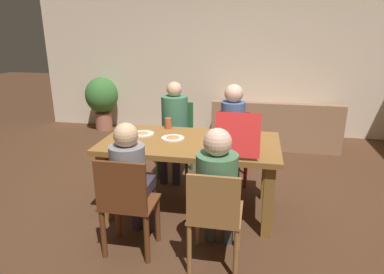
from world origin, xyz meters
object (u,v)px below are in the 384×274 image
Objects in this scene: chair_2 at (215,214)px; person_2 at (217,183)px; person_0 at (174,123)px; pizza_box_0 at (238,142)px; person_1 at (232,127)px; drinking_glass_0 at (226,128)px; chair_0 at (177,134)px; plate_1 at (173,138)px; chair_1 at (232,143)px; person_3 at (132,175)px; couch at (274,127)px; potted_plant at (102,98)px; plate_2 at (130,144)px; drinking_glass_1 at (168,123)px; plate_0 at (143,133)px; chair_3 at (127,204)px; dining_table at (190,151)px.

person_2 is at bearing 90.00° from chair_2.
person_0 is 2.04× the size of pizza_box_0.
person_1 reaches higher than drinking_glass_0.
drinking_glass_0 is (0.71, -0.61, 0.30)m from chair_0.
chair_0 is at bearing 165.61° from person_1.
chair_1 is at bearing 56.15° from plate_1.
person_3 reaches higher than plate_1.
chair_2 is (0.74, -1.72, -0.23)m from person_0.
chair_0 is 2.00m from couch.
person_1 is at bearing -36.17° from potted_plant.
plate_1 and plate_2 have the same top height.
person_0 reaches higher than drinking_glass_1.
plate_0 is (-0.93, -0.76, 0.30)m from chair_1.
chair_1 is 0.96× the size of chair_3.
chair_1 reaches higher than plate_1.
plate_0 is at bearing 167.65° from pizza_box_0.
drinking_glass_1 is (-0.71, -0.36, 0.11)m from person_1.
person_1 is 0.86m from pizza_box_0.
person_2 is (0.74, -1.71, 0.16)m from chair_0.
chair_1 is 0.70× the size of person_1.
chair_2 is 0.74m from chair_3.
chair_1 is 1.64m from couch.
plate_2 is 0.67m from drinking_glass_1.
person_0 reaches higher than person_2.
chair_2 reaches higher than dining_table.
person_3 is 0.88m from plate_0.
plate_0 is at bearing 167.05° from dining_table.
drinking_glass_1 is at bearing 88.23° from person_3.
person_3 is 4.77× the size of plate_2.
pizza_box_0 is at bearing -50.30° from chair_0.
plate_2 is (-0.19, 0.49, 0.10)m from person_3.
plate_1 is 0.61m from drinking_glass_0.
plate_1 is at bearing 79.30° from chair_3.
chair_2 is (0.74, -1.86, -0.04)m from chair_0.
person_1 reaches higher than pizza_box_0.
plate_2 is at bearing 106.63° from chair_3.
dining_table is 7.40× the size of plate_2.
chair_0 is at bearing 80.94° from plate_2.
person_3 is 3.43m from couch.
person_0 reaches higher than dining_table.
chair_3 is 1.31m from drinking_glass_1.
chair_1 is 1.06m from pizza_box_0.
person_3 reaches higher than chair_0.
person_2 is 9.56× the size of drinking_glass_0.
pizza_box_0 is at bearing 41.92° from chair_3.
dining_table is 0.53m from pizza_box_0.
chair_0 is 0.79m from person_1.
person_0 is 1.38× the size of chair_3.
person_0 reaches higher than person_1.
drinking_glass_1 is (-0.83, 0.49, 0.01)m from pizza_box_0.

